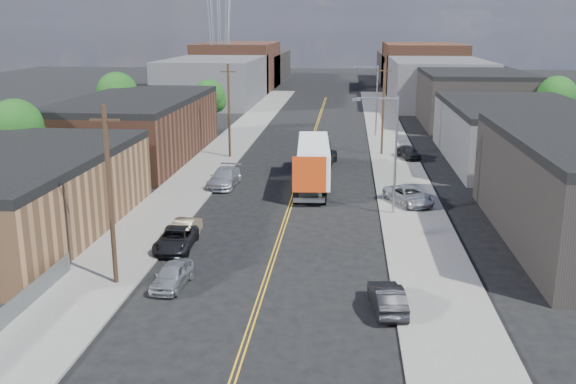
% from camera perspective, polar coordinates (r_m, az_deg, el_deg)
% --- Properties ---
extents(ground, '(260.00, 260.00, 0.00)m').
position_cam_1_polar(ground, '(83.46, 2.26, 5.02)').
color(ground, black).
rests_on(ground, ground).
extents(centerline, '(0.32, 120.00, 0.01)m').
position_cam_1_polar(centerline, '(68.74, 1.57, 2.93)').
color(centerline, gold).
rests_on(centerline, ground).
extents(sidewalk_left, '(5.00, 140.00, 0.15)m').
position_cam_1_polar(sidewalk_left, '(69.98, -6.22, 3.12)').
color(sidewalk_left, slate).
rests_on(sidewalk_left, ground).
extents(sidewalk_right, '(5.00, 140.00, 0.15)m').
position_cam_1_polar(sidewalk_right, '(68.78, 9.50, 2.80)').
color(sidewalk_right, slate).
rests_on(sidewalk_right, ground).
extents(warehouse_tan, '(12.00, 22.00, 5.60)m').
position_cam_1_polar(warehouse_tan, '(47.34, -23.09, -0.22)').
color(warehouse_tan, '#8D6241').
rests_on(warehouse_tan, ground).
extents(warehouse_brown, '(12.00, 26.00, 6.60)m').
position_cam_1_polar(warehouse_brown, '(70.66, -13.26, 5.59)').
color(warehouse_brown, '#4C2B1E').
rests_on(warehouse_brown, ground).
extents(industrial_right_b, '(14.00, 24.00, 6.10)m').
position_cam_1_polar(industrial_right_b, '(71.24, 19.66, 4.99)').
color(industrial_right_b, '#3C3B3E').
rests_on(industrial_right_b, ground).
extents(industrial_right_c, '(14.00, 22.00, 7.60)m').
position_cam_1_polar(industrial_right_c, '(96.32, 16.01, 8.06)').
color(industrial_right_c, black).
rests_on(industrial_right_c, ground).
extents(skyline_left_a, '(16.00, 30.00, 8.00)m').
position_cam_1_polar(skyline_left_a, '(120.09, -6.48, 9.83)').
color(skyline_left_a, '#3C3B3E').
rests_on(skyline_left_a, ground).
extents(skyline_right_a, '(16.00, 30.00, 8.00)m').
position_cam_1_polar(skyline_right_a, '(118.61, 13.08, 9.49)').
color(skyline_right_a, '#3C3B3E').
rests_on(skyline_right_a, ground).
extents(skyline_left_b, '(16.00, 26.00, 10.00)m').
position_cam_1_polar(skyline_left_b, '(144.51, -4.46, 11.09)').
color(skyline_left_b, '#4C2B1E').
rests_on(skyline_left_b, ground).
extents(skyline_right_b, '(16.00, 26.00, 10.00)m').
position_cam_1_polar(skyline_right_b, '(143.29, 11.81, 10.80)').
color(skyline_right_b, '#4C2B1E').
rests_on(skyline_right_b, ground).
extents(skyline_left_c, '(16.00, 40.00, 7.00)m').
position_cam_1_polar(skyline_left_c, '(164.31, -3.25, 11.02)').
color(skyline_left_c, black).
rests_on(skyline_left_c, ground).
extents(skyline_right_c, '(16.00, 40.00, 7.00)m').
position_cam_1_polar(skyline_right_c, '(163.24, 11.03, 10.76)').
color(skyline_right_c, black).
rests_on(skyline_right_c, ground).
extents(streetlight_near, '(3.39, 0.25, 9.00)m').
position_cam_1_polar(streetlight_near, '(48.05, 9.10, 4.08)').
color(streetlight_near, gray).
rests_on(streetlight_near, ground).
extents(streetlight_far, '(3.39, 0.25, 9.00)m').
position_cam_1_polar(streetlight_far, '(82.67, 7.63, 8.54)').
color(streetlight_far, gray).
rests_on(streetlight_far, ground).
extents(utility_pole_left_near, '(1.60, 0.26, 10.00)m').
position_cam_1_polar(utility_pole_left_near, '(35.66, -15.53, -0.29)').
color(utility_pole_left_near, black).
rests_on(utility_pole_left_near, ground).
extents(utility_pole_left_far, '(1.60, 0.26, 10.00)m').
position_cam_1_polar(utility_pole_left_far, '(68.90, -5.27, 7.23)').
color(utility_pole_left_far, black).
rests_on(utility_pole_left_far, ground).
extents(utility_pole_right, '(1.60, 0.26, 10.00)m').
position_cam_1_polar(utility_pole_right, '(70.81, 8.46, 7.34)').
color(utility_pole_right, black).
rests_on(utility_pole_right, ground).
extents(tree_left_near, '(4.85, 4.76, 7.91)m').
position_cam_1_polar(tree_left_near, '(60.02, -23.00, 5.06)').
color(tree_left_near, black).
rests_on(tree_left_near, ground).
extents(tree_left_mid, '(5.10, 5.04, 8.37)m').
position_cam_1_polar(tree_left_mid, '(82.64, -14.89, 8.29)').
color(tree_left_mid, black).
rests_on(tree_left_mid, ground).
extents(tree_left_far, '(4.35, 4.20, 6.97)m').
position_cam_1_polar(tree_left_far, '(86.65, -6.97, 8.34)').
color(tree_left_far, black).
rests_on(tree_left_far, ground).
extents(tree_right_far, '(4.85, 4.76, 7.91)m').
position_cam_1_polar(tree_right_far, '(86.51, 22.79, 7.71)').
color(tree_right_far, black).
rests_on(tree_right_far, ground).
extents(semi_truck, '(3.35, 15.65, 4.07)m').
position_cam_1_polar(semi_truck, '(57.64, 2.36, 2.97)').
color(semi_truck, silver).
rests_on(semi_truck, ground).
extents(car_left_a, '(1.92, 4.03, 1.33)m').
position_cam_1_polar(car_left_a, '(36.07, -10.25, -7.30)').
color(car_left_a, '#999D9E').
rests_on(car_left_a, ground).
extents(car_left_b, '(1.78, 4.13, 1.32)m').
position_cam_1_polar(car_left_b, '(43.58, -9.29, -3.36)').
color(car_left_b, '#857157').
rests_on(car_left_b, ground).
extents(car_left_c, '(2.42, 4.93, 1.35)m').
position_cam_1_polar(car_left_c, '(41.85, -9.93, -4.14)').
color(car_left_c, black).
rests_on(car_left_c, ground).
extents(car_left_d, '(2.57, 5.72, 1.63)m').
position_cam_1_polar(car_left_d, '(57.29, -5.66, 1.30)').
color(car_left_d, '#AEB0B3').
rests_on(car_left_d, ground).
extents(car_right_oncoming, '(1.96, 4.36, 1.39)m').
position_cam_1_polar(car_right_oncoming, '(33.05, 8.81, -9.29)').
color(car_right_oncoming, black).
rests_on(car_right_oncoming, ground).
extents(car_right_lot_a, '(4.30, 5.52, 1.39)m').
position_cam_1_polar(car_right_lot_a, '(51.81, 10.68, -0.30)').
color(car_right_lot_a, '#AAACAF').
rests_on(car_right_lot_a, sidewalk_right).
extents(car_right_lot_c, '(2.72, 4.37, 1.39)m').
position_cam_1_polar(car_right_lot_c, '(69.43, 10.65, 3.51)').
color(car_right_lot_c, black).
rests_on(car_right_lot_c, sidewalk_right).
extents(car_ahead_truck, '(3.51, 6.25, 1.65)m').
position_cam_1_polar(car_ahead_truck, '(65.55, 2.89, 3.07)').
color(car_ahead_truck, black).
rests_on(car_ahead_truck, ground).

